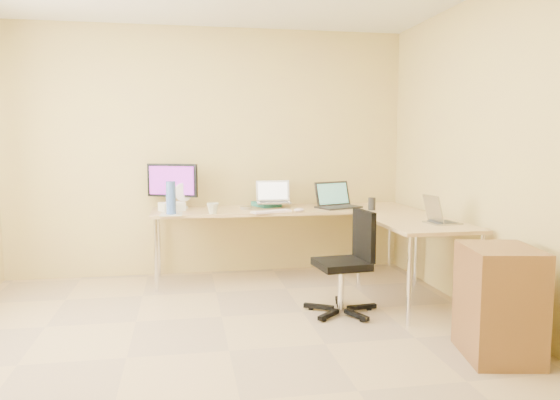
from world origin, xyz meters
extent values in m
plane|color=tan|center=(0.00, 0.00, 0.00)|extent=(4.50, 4.50, 0.00)
plane|color=tan|center=(0.00, 2.25, 1.30)|extent=(4.50, 0.00, 4.50)
plane|color=tan|center=(0.00, -2.25, 1.30)|extent=(4.50, 0.00, 4.50)
plane|color=tan|center=(2.10, 0.00, 1.30)|extent=(0.00, 4.50, 4.50)
cube|color=tan|center=(0.72, 1.85, 0.36)|extent=(2.65, 0.70, 0.73)
cube|color=tan|center=(1.70, 0.85, 0.36)|extent=(0.70, 1.30, 0.73)
cube|color=black|center=(-0.39, 2.05, 0.96)|extent=(0.56, 0.38, 0.46)
cube|color=#216C60|center=(0.57, 2.05, 0.75)|extent=(0.30, 0.34, 0.05)
cube|color=#AAAAAE|center=(0.63, 1.93, 0.89)|extent=(0.37, 0.29, 0.23)
cube|color=black|center=(1.29, 1.78, 0.87)|extent=(0.52, 0.46, 0.27)
cube|color=silver|center=(0.55, 1.55, 0.74)|extent=(0.40, 0.23, 0.02)
ellipsoid|color=silver|center=(0.82, 1.55, 0.75)|extent=(0.12, 0.10, 0.04)
imported|color=beige|center=(-0.01, 1.55, 0.78)|extent=(0.12, 0.12, 0.10)
cylinder|color=#BBBBBB|center=(0.34, 1.84, 0.75)|extent=(0.15, 0.15, 0.03)
cylinder|color=#3C5EA6|center=(-0.40, 1.56, 0.89)|extent=(0.10, 0.10, 0.31)
cube|color=beige|center=(-0.40, 1.59, 0.73)|extent=(0.21, 0.30, 0.01)
cube|color=white|center=(-0.40, 1.87, 0.77)|extent=(0.27, 0.24, 0.08)
cylinder|color=white|center=(-0.28, 2.03, 0.85)|extent=(0.24, 0.24, 0.24)
cylinder|color=#272626|center=(1.56, 1.55, 0.79)|extent=(0.08, 0.08, 0.12)
cube|color=#AFAFAF|center=(1.84, 0.61, 0.83)|extent=(0.32, 0.26, 0.19)
cube|color=black|center=(0.98, 0.64, 0.50)|extent=(0.57, 0.57, 0.86)
cube|color=#995923|center=(1.73, -0.41, 0.36)|extent=(0.53, 0.61, 0.75)
camera|label=1|loc=(-0.28, -3.49, 1.41)|focal=34.31mm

